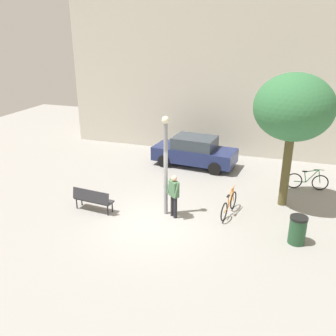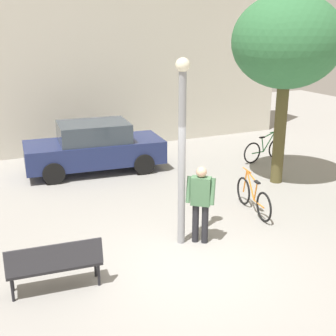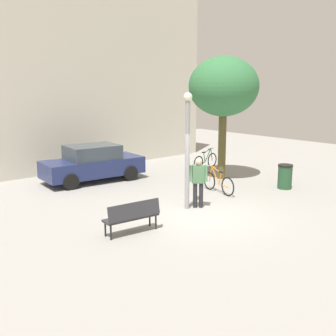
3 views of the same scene
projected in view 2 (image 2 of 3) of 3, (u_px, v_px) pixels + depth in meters
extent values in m
plane|color=gray|center=(194.00, 263.00, 8.60)|extent=(36.00, 36.00, 0.00)
cube|color=beige|center=(67.00, 27.00, 15.73)|extent=(16.73, 2.00, 8.65)
cylinder|color=gray|center=(182.00, 162.00, 8.89)|extent=(0.15, 0.15, 3.56)
sphere|color=#F2EACC|center=(183.00, 65.00, 8.30)|extent=(0.28, 0.28, 0.28)
cylinder|color=#232328|center=(205.00, 224.00, 9.30)|extent=(0.14, 0.14, 0.85)
cylinder|color=#232328|center=(196.00, 223.00, 9.35)|extent=(0.14, 0.14, 0.85)
cube|color=#47704C|center=(201.00, 191.00, 9.10)|extent=(0.45, 0.42, 0.60)
sphere|color=tan|center=(201.00, 172.00, 8.97)|extent=(0.22, 0.22, 0.22)
cylinder|color=#47704C|center=(213.00, 192.00, 8.99)|extent=(0.21, 0.23, 0.55)
cylinder|color=#47704C|center=(189.00, 189.00, 9.10)|extent=(0.21, 0.23, 0.55)
cube|color=#2D2D33|center=(55.00, 265.00, 7.66)|extent=(1.63, 0.59, 0.06)
cube|color=#2D2D33|center=(55.00, 257.00, 7.41)|extent=(1.60, 0.27, 0.44)
cylinder|color=black|center=(12.00, 280.00, 7.65)|extent=(0.05, 0.05, 0.42)
cylinder|color=black|center=(95.00, 266.00, 8.10)|extent=(0.05, 0.05, 0.42)
cylinder|color=black|center=(12.00, 290.00, 7.36)|extent=(0.05, 0.05, 0.42)
cylinder|color=black|center=(99.00, 275.00, 7.81)|extent=(0.05, 0.05, 0.42)
cylinder|color=brown|center=(280.00, 133.00, 12.61)|extent=(0.34, 0.34, 2.93)
ellipsoid|color=#337040|center=(287.00, 41.00, 11.85)|extent=(2.95, 2.95, 2.51)
torus|color=black|center=(243.00, 191.00, 11.35)|extent=(0.16, 0.71, 0.71)
torus|color=black|center=(264.00, 207.00, 10.34)|extent=(0.16, 0.71, 0.71)
cylinder|color=orange|center=(250.00, 185.00, 10.93)|extent=(0.11, 0.50, 0.64)
cylinder|color=orange|center=(252.00, 177.00, 10.81)|extent=(0.12, 0.58, 0.18)
cylinder|color=orange|center=(256.00, 192.00, 10.69)|extent=(0.06, 0.14, 0.48)
cylinder|color=orange|center=(259.00, 204.00, 10.58)|extent=(0.11, 0.50, 0.04)
cylinder|color=orange|center=(245.00, 181.00, 11.20)|extent=(0.06, 0.17, 0.63)
cube|color=black|center=(257.00, 182.00, 10.56)|extent=(0.11, 0.21, 0.04)
cylinder|color=orange|center=(247.00, 170.00, 11.04)|extent=(0.10, 0.44, 0.03)
torus|color=black|center=(276.00, 148.00, 15.25)|extent=(0.71, 0.14, 0.71)
torus|color=black|center=(252.00, 153.00, 14.70)|extent=(0.71, 0.14, 0.71)
cylinder|color=#338447|center=(269.00, 142.00, 14.98)|extent=(0.50, 0.10, 0.64)
cylinder|color=#338447|center=(269.00, 135.00, 14.88)|extent=(0.58, 0.11, 0.18)
cylinder|color=#338447|center=(263.00, 145.00, 14.86)|extent=(0.14, 0.05, 0.48)
cylinder|color=#338447|center=(258.00, 153.00, 14.83)|extent=(0.50, 0.10, 0.04)
cylinder|color=#338447|center=(276.00, 140.00, 15.13)|extent=(0.17, 0.06, 0.63)
cube|color=black|center=(262.00, 137.00, 14.75)|extent=(0.21, 0.10, 0.04)
cylinder|color=#338447|center=(275.00, 132.00, 15.00)|extent=(0.44, 0.08, 0.03)
cube|color=navy|center=(95.00, 152.00, 13.85)|extent=(4.34, 2.07, 0.70)
cube|color=#333D47|center=(94.00, 132.00, 13.65)|extent=(2.23, 1.75, 0.60)
cylinder|color=black|center=(130.00, 151.00, 15.09)|extent=(0.66, 0.28, 0.64)
cylinder|color=black|center=(144.00, 164.00, 13.65)|extent=(0.66, 0.28, 0.64)
cylinder|color=black|center=(49.00, 158.00, 14.23)|extent=(0.66, 0.28, 0.64)
cylinder|color=black|center=(54.00, 173.00, 12.79)|extent=(0.66, 0.28, 0.64)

